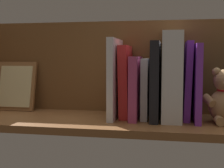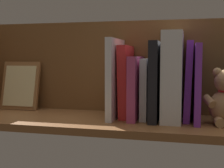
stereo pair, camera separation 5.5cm
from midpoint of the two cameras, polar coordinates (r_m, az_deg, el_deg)
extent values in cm
cube|color=brown|center=(97.37, -1.63, -7.02)|extent=(104.53, 30.84, 2.20)
cube|color=brown|center=(108.20, -0.18, 3.22)|extent=(104.53, 1.50, 31.62)
sphere|color=tan|center=(93.58, 17.26, 2.14)|extent=(2.60, 2.60, 2.60)
cylinder|color=tan|center=(92.78, 15.96, -2.97)|extent=(4.01, 5.33, 3.63)
cylinder|color=tan|center=(91.20, 17.69, -6.54)|extent=(2.80, 3.81, 2.60)
cube|color=purple|center=(96.11, 13.83, 0.30)|extent=(1.78, 18.92, 23.08)
cube|color=purple|center=(97.76, 12.24, 0.67)|extent=(2.59, 15.31, 24.00)
cube|color=silver|center=(95.81, 9.49, 1.44)|extent=(5.92, 18.79, 26.67)
cube|color=black|center=(95.95, 6.47, 0.64)|extent=(2.62, 19.34, 23.85)
cube|color=silver|center=(98.17, 4.70, -0.76)|extent=(2.12, 15.87, 18.68)
cube|color=#B23F72|center=(97.15, 2.80, -0.61)|extent=(2.51, 18.60, 19.38)
cube|color=red|center=(99.26, 0.99, 0.50)|extent=(3.33, 15.06, 22.84)
cube|color=silver|center=(97.78, -1.02, 1.07)|extent=(1.95, 19.07, 24.94)
cube|color=brown|center=(117.58, -18.64, -0.39)|extent=(14.56, 5.44, 17.63)
cube|color=beige|center=(116.96, -18.81, -0.42)|extent=(12.23, 3.94, 14.66)
camera|label=1|loc=(0.03, -91.65, -0.14)|focal=49.26mm
camera|label=2|loc=(0.03, 88.35, 0.14)|focal=49.26mm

